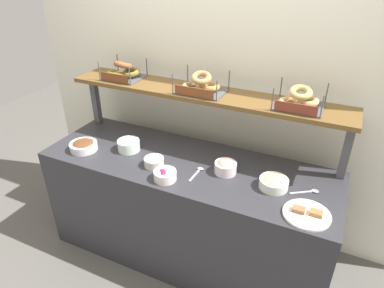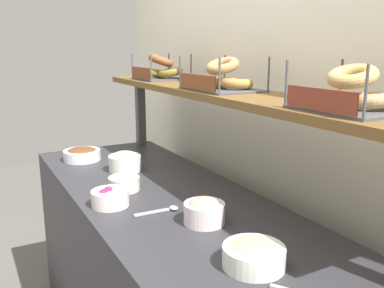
{
  "view_description": "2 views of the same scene",
  "coord_description": "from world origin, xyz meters",
  "px_view_note": "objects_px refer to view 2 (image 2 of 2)",
  "views": [
    {
      "loc": [
        0.88,
        -1.79,
        2.12
      ],
      "look_at": [
        0.04,
        0.0,
        1.01
      ],
      "focal_mm": 31.89,
      "sensor_mm": 36.0,
      "label": 1
    },
    {
      "loc": [
        1.47,
        -0.7,
        1.46
      ],
      "look_at": [
        0.07,
        0.07,
        1.09
      ],
      "focal_mm": 39.23,
      "sensor_mm": 36.0,
      "label": 2
    }
  ],
  "objects_px": {
    "bowl_potato_salad": "(124,182)",
    "serving_spoon_by_edge": "(164,210)",
    "bowl_egg_salad": "(254,254)",
    "bowl_chocolate_spread": "(82,154)",
    "bowl_lox_spread": "(203,211)",
    "bagel_basket_cinnamon_raisin": "(160,71)",
    "bagel_basket_everything": "(221,80)",
    "bowl_beet_salad": "(110,197)",
    "bagel_basket_sesame": "(349,95)",
    "bowl_scallion_spread": "(125,161)"
  },
  "relations": [
    {
      "from": "bowl_beet_salad",
      "to": "bagel_basket_everything",
      "type": "xyz_separation_m",
      "value": [
        0.03,
        0.49,
        0.44
      ]
    },
    {
      "from": "bowl_egg_salad",
      "to": "bowl_scallion_spread",
      "type": "distance_m",
      "value": 1.07
    },
    {
      "from": "bowl_scallion_spread",
      "to": "bowl_chocolate_spread",
      "type": "relative_size",
      "value": 0.81
    },
    {
      "from": "bowl_egg_salad",
      "to": "bagel_basket_everything",
      "type": "height_order",
      "value": "bagel_basket_everything"
    },
    {
      "from": "bowl_potato_salad",
      "to": "bagel_basket_cinnamon_raisin",
      "type": "xyz_separation_m",
      "value": [
        -0.48,
        0.4,
        0.44
      ]
    },
    {
      "from": "bagel_basket_everything",
      "to": "bowl_lox_spread",
      "type": "bearing_deg",
      "value": -40.87
    },
    {
      "from": "bowl_scallion_spread",
      "to": "bowl_lox_spread",
      "type": "xyz_separation_m",
      "value": [
        0.74,
        0.02,
        -0.0
      ]
    },
    {
      "from": "bowl_potato_salad",
      "to": "serving_spoon_by_edge",
      "type": "bearing_deg",
      "value": 9.13
    },
    {
      "from": "bowl_chocolate_spread",
      "to": "serving_spoon_by_edge",
      "type": "height_order",
      "value": "bowl_chocolate_spread"
    },
    {
      "from": "bowl_potato_salad",
      "to": "serving_spoon_by_edge",
      "type": "distance_m",
      "value": 0.31
    },
    {
      "from": "bowl_chocolate_spread",
      "to": "serving_spoon_by_edge",
      "type": "xyz_separation_m",
      "value": [
        0.88,
        0.08,
        -0.03
      ]
    },
    {
      "from": "bagel_basket_cinnamon_raisin",
      "to": "bagel_basket_everything",
      "type": "relative_size",
      "value": 0.86
    },
    {
      "from": "bowl_potato_salad",
      "to": "bowl_lox_spread",
      "type": "xyz_separation_m",
      "value": [
        0.47,
        0.12,
        0.01
      ]
    },
    {
      "from": "bowl_egg_salad",
      "to": "bowl_chocolate_spread",
      "type": "xyz_separation_m",
      "value": [
        -1.37,
        -0.13,
        -0.0
      ]
    },
    {
      "from": "bowl_beet_salad",
      "to": "bagel_basket_cinnamon_raisin",
      "type": "distance_m",
      "value": 0.92
    },
    {
      "from": "bowl_lox_spread",
      "to": "serving_spoon_by_edge",
      "type": "height_order",
      "value": "bowl_lox_spread"
    },
    {
      "from": "bowl_chocolate_spread",
      "to": "bowl_potato_salad",
      "type": "xyz_separation_m",
      "value": [
        0.58,
        0.03,
        0.0
      ]
    },
    {
      "from": "bowl_chocolate_spread",
      "to": "bowl_beet_salad",
      "type": "height_order",
      "value": "bowl_beet_salad"
    },
    {
      "from": "bowl_lox_spread",
      "to": "bagel_basket_sesame",
      "type": "xyz_separation_m",
      "value": [
        0.36,
        0.27,
        0.43
      ]
    },
    {
      "from": "bowl_potato_salad",
      "to": "bagel_basket_everything",
      "type": "xyz_separation_m",
      "value": [
        0.17,
        0.38,
        0.44
      ]
    },
    {
      "from": "bagel_basket_sesame",
      "to": "bowl_egg_salad",
      "type": "bearing_deg",
      "value": -96.85
    },
    {
      "from": "serving_spoon_by_edge",
      "to": "bagel_basket_cinnamon_raisin",
      "type": "bearing_deg",
      "value": 155.98
    },
    {
      "from": "bagel_basket_everything",
      "to": "bowl_potato_salad",
      "type": "bearing_deg",
      "value": -114.45
    },
    {
      "from": "bowl_potato_salad",
      "to": "bagel_basket_sesame",
      "type": "height_order",
      "value": "bagel_basket_sesame"
    },
    {
      "from": "bowl_potato_salad",
      "to": "bowl_lox_spread",
      "type": "bearing_deg",
      "value": 14.8
    },
    {
      "from": "bowl_scallion_spread",
      "to": "bowl_egg_salad",
      "type": "bearing_deg",
      "value": -0.23
    },
    {
      "from": "bowl_scallion_spread",
      "to": "bowl_beet_salad",
      "type": "bearing_deg",
      "value": -27.03
    },
    {
      "from": "bowl_potato_salad",
      "to": "bowl_lox_spread",
      "type": "relative_size",
      "value": 0.92
    },
    {
      "from": "bowl_chocolate_spread",
      "to": "bowl_egg_salad",
      "type": "bearing_deg",
      "value": 5.57
    },
    {
      "from": "bowl_scallion_spread",
      "to": "bagel_basket_sesame",
      "type": "distance_m",
      "value": 1.22
    },
    {
      "from": "bowl_chocolate_spread",
      "to": "serving_spoon_by_edge",
      "type": "distance_m",
      "value": 0.89
    },
    {
      "from": "bowl_beet_salad",
      "to": "bowl_lox_spread",
      "type": "bearing_deg",
      "value": 36.23
    },
    {
      "from": "bowl_scallion_spread",
      "to": "bowl_beet_salad",
      "type": "height_order",
      "value": "bowl_scallion_spread"
    },
    {
      "from": "bowl_lox_spread",
      "to": "bagel_basket_sesame",
      "type": "bearing_deg",
      "value": 36.48
    },
    {
      "from": "bagel_basket_cinnamon_raisin",
      "to": "bowl_lox_spread",
      "type": "bearing_deg",
      "value": -16.14
    },
    {
      "from": "bowl_chocolate_spread",
      "to": "bagel_basket_sesame",
      "type": "distance_m",
      "value": 1.54
    },
    {
      "from": "bowl_lox_spread",
      "to": "bowl_chocolate_spread",
      "type": "bearing_deg",
      "value": -171.4
    },
    {
      "from": "bowl_chocolate_spread",
      "to": "bowl_beet_salad",
      "type": "distance_m",
      "value": 0.73
    },
    {
      "from": "bowl_beet_salad",
      "to": "bowl_chocolate_spread",
      "type": "bearing_deg",
      "value": 173.92
    },
    {
      "from": "bowl_beet_salad",
      "to": "bagel_basket_sesame",
      "type": "xyz_separation_m",
      "value": [
        0.68,
        0.5,
        0.44
      ]
    },
    {
      "from": "bowl_lox_spread",
      "to": "bagel_basket_cinnamon_raisin",
      "type": "distance_m",
      "value": 1.08
    },
    {
      "from": "bowl_potato_salad",
      "to": "bowl_egg_salad",
      "type": "bearing_deg",
      "value": 7.12
    },
    {
      "from": "bowl_scallion_spread",
      "to": "bowl_potato_salad",
      "type": "relative_size",
      "value": 1.2
    },
    {
      "from": "bowl_potato_salad",
      "to": "bagel_basket_sesame",
      "type": "distance_m",
      "value": 1.02
    },
    {
      "from": "bowl_potato_salad",
      "to": "bowl_lox_spread",
      "type": "distance_m",
      "value": 0.49
    },
    {
      "from": "bowl_potato_salad",
      "to": "bagel_basket_sesame",
      "type": "bearing_deg",
      "value": 25.22
    },
    {
      "from": "bowl_chocolate_spread",
      "to": "bowl_lox_spread",
      "type": "xyz_separation_m",
      "value": [
        1.05,
        0.16,
        0.01
      ]
    },
    {
      "from": "bowl_beet_salad",
      "to": "bagel_basket_everything",
      "type": "bearing_deg",
      "value": 86.99
    },
    {
      "from": "bowl_egg_salad",
      "to": "bagel_basket_cinnamon_raisin",
      "type": "height_order",
      "value": "bagel_basket_cinnamon_raisin"
    },
    {
      "from": "bowl_potato_salad",
      "to": "bagel_basket_everything",
      "type": "height_order",
      "value": "bagel_basket_everything"
    }
  ]
}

